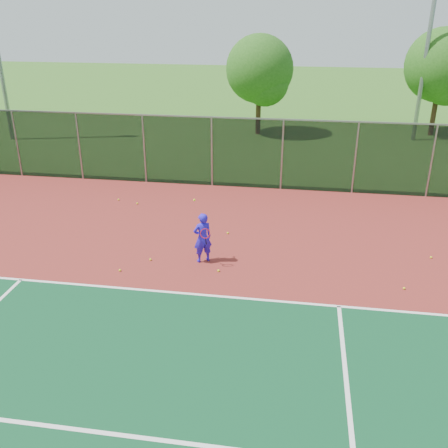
# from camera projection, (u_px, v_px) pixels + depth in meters

# --- Properties ---
(ground) EXTENTS (120.00, 120.00, 0.00)m
(ground) POSITION_uv_depth(u_px,v_px,m) (251.00, 376.00, 10.68)
(ground) COLOR #2D601B
(ground) RESTS_ON ground
(court_apron) EXTENTS (30.00, 20.00, 0.02)m
(court_apron) POSITION_uv_depth(u_px,v_px,m) (260.00, 322.00, 12.49)
(court_apron) COLOR maroon
(court_apron) RESTS_ON ground
(fence_back) EXTENTS (30.00, 0.06, 3.03)m
(fence_back) POSITION_uv_depth(u_px,v_px,m) (282.00, 154.00, 20.91)
(fence_back) COLOR black
(fence_back) RESTS_ON court_apron
(tennis_player) EXTENTS (0.69, 0.73, 2.01)m
(tennis_player) POSITION_uv_depth(u_px,v_px,m) (203.00, 238.00, 15.13)
(tennis_player) COLOR #2817D8
(tennis_player) RESTS_ON court_apron
(practice_ball_0) EXTENTS (0.07, 0.07, 0.07)m
(practice_ball_0) POSITION_uv_depth(u_px,v_px,m) (150.00, 259.00, 15.47)
(practice_ball_0) COLOR yellow
(practice_ball_0) RESTS_ON court_apron
(practice_ball_1) EXTENTS (0.07, 0.07, 0.07)m
(practice_ball_1) POSITION_uv_depth(u_px,v_px,m) (404.00, 288.00, 13.89)
(practice_ball_1) COLOR yellow
(practice_ball_1) RESTS_ON court_apron
(practice_ball_2) EXTENTS (0.07, 0.07, 0.07)m
(practice_ball_2) POSITION_uv_depth(u_px,v_px,m) (431.00, 257.00, 15.60)
(practice_ball_2) COLOR yellow
(practice_ball_2) RESTS_ON court_apron
(practice_ball_3) EXTENTS (0.07, 0.07, 0.07)m
(practice_ball_3) POSITION_uv_depth(u_px,v_px,m) (218.00, 271.00, 14.81)
(practice_ball_3) COLOR yellow
(practice_ball_3) RESTS_ON court_apron
(practice_ball_4) EXTENTS (0.07, 0.07, 0.07)m
(practice_ball_4) POSITION_uv_depth(u_px,v_px,m) (137.00, 203.00, 19.85)
(practice_ball_4) COLOR yellow
(practice_ball_4) RESTS_ON court_apron
(practice_ball_5) EXTENTS (0.07, 0.07, 0.07)m
(practice_ball_5) POSITION_uv_depth(u_px,v_px,m) (228.00, 233.00, 17.27)
(practice_ball_5) COLOR yellow
(practice_ball_5) RESTS_ON court_apron
(practice_ball_7) EXTENTS (0.07, 0.07, 0.07)m
(practice_ball_7) POSITION_uv_depth(u_px,v_px,m) (119.00, 200.00, 20.23)
(practice_ball_7) COLOR yellow
(practice_ball_7) RESTS_ON court_apron
(practice_ball_8) EXTENTS (0.07, 0.07, 0.07)m
(practice_ball_8) POSITION_uv_depth(u_px,v_px,m) (120.00, 270.00, 14.84)
(practice_ball_8) COLOR yellow
(practice_ball_8) RESTS_ON court_apron
(floodlight_n) EXTENTS (0.90, 0.40, 11.27)m
(floodlight_n) POSITION_uv_depth(u_px,v_px,m) (431.00, 23.00, 26.86)
(floodlight_n) COLOR gray
(floodlight_n) RESTS_ON ground
(tree_back_left) EXTENTS (3.99, 3.99, 5.86)m
(tree_back_left) POSITION_uv_depth(u_px,v_px,m) (261.00, 72.00, 29.32)
(tree_back_left) COLOR #362113
(tree_back_left) RESTS_ON ground
(tree_back_mid) EXTENTS (4.24, 4.24, 6.23)m
(tree_back_mid) POSITION_uv_depth(u_px,v_px,m) (443.00, 69.00, 28.90)
(tree_back_mid) COLOR #362113
(tree_back_mid) RESTS_ON ground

